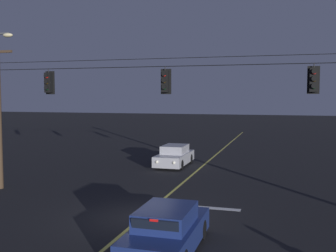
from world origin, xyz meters
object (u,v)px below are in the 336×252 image
Objects in this scene: traffic_light_centre at (314,80)px; car_oncoming_lead at (174,156)px; traffic_light_leftmost at (48,83)px; traffic_light_left_inner at (165,81)px; car_waiting_near_lane at (167,231)px.

car_oncoming_lead is at bearing 132.21° from traffic_light_centre.
traffic_light_leftmost is at bearing -112.92° from car_oncoming_lead.
traffic_light_leftmost and traffic_light_left_inner have the same top height.
traffic_light_leftmost is 12.07m from traffic_light_centre.
traffic_light_centre is at bearing 0.00° from traffic_light_left_inner.
car_waiting_near_lane is at bearing -127.91° from traffic_light_centre.
traffic_light_centre is 13.13m from car_oncoming_lead.
car_waiting_near_lane is at bearing -36.74° from traffic_light_leftmost.
car_waiting_near_lane is (-4.44, -5.70, -4.72)m from traffic_light_centre.
traffic_light_centre is (12.07, 0.00, 0.00)m from traffic_light_leftmost.
traffic_light_left_inner reaches higher than car_waiting_near_lane.
traffic_light_leftmost is at bearing 143.26° from car_waiting_near_lane.
traffic_light_left_inner is at bearing 107.15° from car_waiting_near_lane.
car_oncoming_lead is at bearing 67.08° from traffic_light_leftmost.
traffic_light_left_inner reaches higher than car_oncoming_lead.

